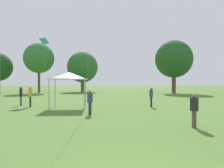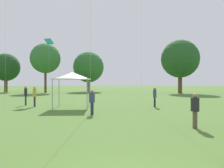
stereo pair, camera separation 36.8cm
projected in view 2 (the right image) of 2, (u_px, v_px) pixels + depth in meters
The scene contains 11 objects.
person_standing_1 at pixel (35, 94), 19.82m from camera, with size 0.42×0.42×1.85m.
person_standing_3 at pixel (92, 100), 14.93m from camera, with size 0.52×0.52×1.70m.
person_standing_4 at pixel (155, 95), 19.46m from camera, with size 0.42×0.42×1.77m.
person_standing_5 at pixel (26, 93), 21.05m from camera, with size 0.38×0.38×1.86m.
person_standing_6 at pixel (195, 108), 10.48m from camera, with size 0.49×0.49×1.69m.
canopy_tent at pixel (72, 76), 18.67m from camera, with size 3.14×3.14×3.09m.
kite_3 at pixel (49, 43), 25.05m from camera, with size 1.08×0.99×7.20m.
distant_tree_0 at pixel (88, 67), 52.50m from camera, with size 7.36×7.36×9.61m.
distant_tree_1 at pixel (6, 67), 49.07m from camera, with size 6.18×6.18×8.75m.
distant_tree_2 at pixel (180, 59), 44.28m from camera, with size 7.66×7.66×10.87m.
distant_tree_3 at pixel (45, 58), 46.62m from camera, with size 6.37×6.37×10.58m.
Camera 2 is at (-0.28, -3.98, 2.20)m, focal length 35.00 mm.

